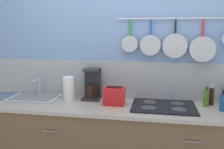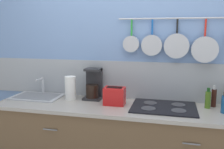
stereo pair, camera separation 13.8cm
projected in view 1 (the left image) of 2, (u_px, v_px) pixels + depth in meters
wall_back at (128, 62)px, 2.68m from camera, size 7.20×0.15×2.60m
countertop at (123, 108)px, 2.43m from camera, size 2.56×0.59×0.03m
sink_basin at (35, 97)px, 2.70m from camera, size 0.52×0.36×0.20m
paper_towel_roll at (69, 89)px, 2.61m from camera, size 0.11×0.11×0.25m
coffee_maker at (92, 87)px, 2.66m from camera, size 0.19×0.18×0.33m
toaster at (114, 96)px, 2.46m from camera, size 0.22×0.14×0.18m
cooktop at (163, 106)px, 2.40m from camera, size 0.60×0.47×0.01m
bottle_vinegar at (206, 98)px, 2.40m from camera, size 0.05×0.05×0.20m
bottle_sesame_oil at (212, 96)px, 2.45m from camera, size 0.05×0.05×0.21m
bottle_cooking_wine at (223, 102)px, 2.27m from camera, size 0.06×0.06×0.19m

